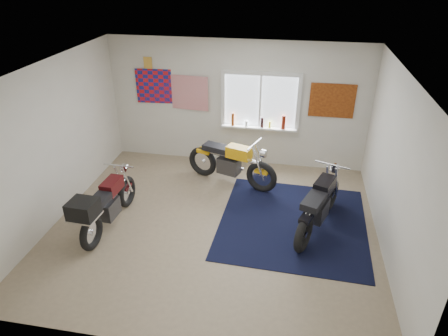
% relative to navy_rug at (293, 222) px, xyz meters
% --- Properties ---
extents(ground, '(5.50, 5.50, 0.00)m').
position_rel_navy_rug_xyz_m(ground, '(-1.35, -0.32, -0.01)').
color(ground, '#9E896B').
rests_on(ground, ground).
extents(room_shell, '(5.50, 5.50, 5.50)m').
position_rel_navy_rug_xyz_m(room_shell, '(-1.35, -0.32, 1.63)').
color(room_shell, white).
rests_on(room_shell, ground).
extents(navy_rug, '(2.59, 2.69, 0.01)m').
position_rel_navy_rug_xyz_m(navy_rug, '(0.00, 0.00, 0.00)').
color(navy_rug, black).
rests_on(navy_rug, ground).
extents(window_assembly, '(1.66, 0.17, 1.26)m').
position_rel_navy_rug_xyz_m(window_assembly, '(-0.85, 2.15, 1.36)').
color(window_assembly, white).
rests_on(window_assembly, room_shell).
extents(oil_bottles, '(1.16, 0.09, 0.30)m').
position_rel_navy_rug_xyz_m(oil_bottles, '(-0.76, 2.08, 1.02)').
color(oil_bottles, brown).
rests_on(oil_bottles, window_assembly).
extents(flag_display, '(1.60, 0.10, 1.17)m').
position_rel_navy_rug_xyz_m(flag_display, '(-3.25, 2.16, 2.14)').
color(flag_display, red).
rests_on(flag_display, room_shell).
extents(triumph_poster, '(0.90, 0.03, 0.70)m').
position_rel_navy_rug_xyz_m(triumph_poster, '(0.60, 2.16, 1.54)').
color(triumph_poster, '#A54C14').
rests_on(triumph_poster, room_shell).
extents(yellow_triumph, '(1.94, 0.83, 1.01)m').
position_rel_navy_rug_xyz_m(yellow_triumph, '(-1.30, 1.18, 0.44)').
color(yellow_triumph, black).
rests_on(yellow_triumph, ground).
extents(black_chrome_bike, '(0.88, 1.89, 1.02)m').
position_rel_navy_rug_xyz_m(black_chrome_bike, '(0.40, -0.08, 0.44)').
color(black_chrome_bike, black).
rests_on(black_chrome_bike, navy_rug).
extents(maroon_tourer, '(0.56, 1.85, 0.94)m').
position_rel_navy_rug_xyz_m(maroon_tourer, '(-3.11, -0.76, 0.48)').
color(maroon_tourer, black).
rests_on(maroon_tourer, ground).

